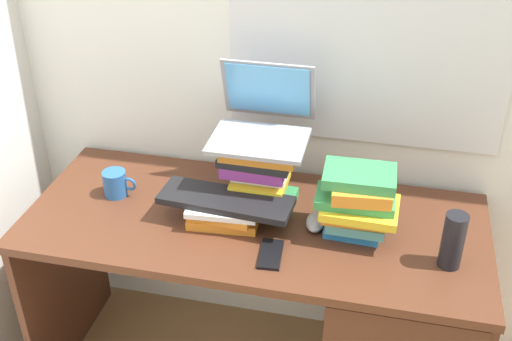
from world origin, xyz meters
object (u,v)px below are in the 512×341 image
(book_stack_side, at_px, (358,202))
(cell_phone, at_px, (271,254))
(mug, at_px, (116,183))
(book_stack_tall, at_px, (259,173))
(laptop, at_px, (263,119))
(computer_mouse, at_px, (316,222))
(water_bottle, at_px, (453,241))
(keyboard, at_px, (226,200))
(book_stack_keyboard_riser, at_px, (224,211))
(desk, at_px, (363,318))

(book_stack_side, distance_m, cell_phone, 0.31)
(mug, bearing_deg, book_stack_tall, 6.98)
(book_stack_tall, bearing_deg, laptop, 91.47)
(computer_mouse, bearing_deg, book_stack_side, -3.60)
(laptop, bearing_deg, book_stack_tall, -88.53)
(water_bottle, distance_m, cell_phone, 0.52)
(book_stack_side, distance_m, water_bottle, 0.29)
(computer_mouse, xyz_separation_m, cell_phone, (-0.11, -0.17, -0.01))
(keyboard, height_order, water_bottle, water_bottle)
(mug, xyz_separation_m, water_bottle, (1.09, -0.13, 0.04))
(keyboard, distance_m, water_bottle, 0.69)
(book_stack_keyboard_riser, distance_m, cell_phone, 0.23)
(book_stack_keyboard_riser, bearing_deg, mug, 170.80)
(desk, relative_size, cell_phone, 10.86)
(laptop, height_order, keyboard, laptop)
(keyboard, height_order, mug, keyboard)
(computer_mouse, height_order, mug, mug)
(laptop, relative_size, water_bottle, 1.73)
(keyboard, xyz_separation_m, cell_phone, (0.17, -0.13, -0.08))
(book_stack_tall, relative_size, book_stack_keyboard_riser, 1.07)
(book_stack_tall, xyz_separation_m, mug, (-0.48, -0.06, -0.07))
(computer_mouse, distance_m, water_bottle, 0.42)
(book_stack_tall, xyz_separation_m, laptop, (-0.00, 0.06, 0.16))
(book_stack_keyboard_riser, bearing_deg, book_stack_side, 3.70)
(desk, bearing_deg, mug, 176.07)
(desk, distance_m, cell_phone, 0.46)
(mug, height_order, cell_phone, mug)
(laptop, distance_m, keyboard, 0.28)
(book_stack_keyboard_riser, bearing_deg, cell_phone, -37.82)
(book_stack_side, distance_m, laptop, 0.40)
(book_stack_keyboard_riser, height_order, computer_mouse, book_stack_keyboard_riser)
(cell_phone, bearing_deg, water_bottle, 3.92)
(book_stack_tall, height_order, book_stack_side, book_stack_tall)
(mug, bearing_deg, laptop, 13.76)
(cell_phone, bearing_deg, book_stack_tall, 105.36)
(mug, bearing_deg, desk, -3.93)
(computer_mouse, xyz_separation_m, mug, (-0.68, 0.03, 0.03))
(keyboard, relative_size, water_bottle, 2.39)
(keyboard, bearing_deg, laptop, 72.18)
(laptop, relative_size, keyboard, 0.72)
(laptop, distance_m, water_bottle, 0.68)
(keyboard, relative_size, computer_mouse, 4.04)
(book_stack_tall, distance_m, book_stack_side, 0.34)
(water_bottle, bearing_deg, book_stack_keyboard_riser, 174.60)
(desk, xyz_separation_m, keyboard, (-0.46, -0.01, 0.41))
(book_stack_keyboard_riser, xyz_separation_m, cell_phone, (0.18, -0.14, -0.03))
(water_bottle, bearing_deg, laptop, 157.85)
(book_stack_tall, height_order, keyboard, book_stack_tall)
(book_stack_keyboard_riser, xyz_separation_m, mug, (-0.40, 0.06, 0.01))
(computer_mouse, height_order, water_bottle, water_bottle)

